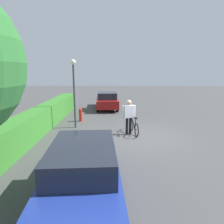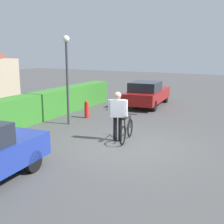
# 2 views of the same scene
# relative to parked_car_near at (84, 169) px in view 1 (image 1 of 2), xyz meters

# --- Properties ---
(ground_plane) EXTENTS (60.00, 60.00, 0.00)m
(ground_plane) POSITION_rel_parked_car_near_xyz_m (4.75, -1.90, -0.76)
(ground_plane) COLOR #444444
(hedge_row) EXTENTS (14.34, 0.90, 1.22)m
(hedge_row) POSITION_rel_parked_car_near_xyz_m (4.75, 3.18, -0.15)
(hedge_row) COLOR #327828
(hedge_row) RESTS_ON ground
(parked_car_near) EXTENTS (4.49, 2.06, 1.47)m
(parked_car_near) POSITION_rel_parked_car_near_xyz_m (0.00, 0.00, 0.00)
(parked_car_near) COLOR navy
(parked_car_near) RESTS_ON ground
(parked_car_far) EXTENTS (4.22, 2.02, 1.40)m
(parked_car_far) POSITION_rel_parked_car_near_xyz_m (11.59, -0.01, -0.06)
(parked_car_far) COLOR maroon
(parked_car_far) RESTS_ON ground
(bicycle) EXTENTS (1.66, 0.51, 0.91)m
(bicycle) POSITION_rel_parked_car_near_xyz_m (5.17, -1.69, -0.39)
(bicycle) COLOR black
(bicycle) RESTS_ON ground
(person_rider) EXTENTS (0.35, 0.66, 1.73)m
(person_rider) POSITION_rel_parked_car_near_xyz_m (5.02, -1.41, 0.26)
(person_rider) COLOR black
(person_rider) RESTS_ON ground
(street_lamp) EXTENTS (0.28, 0.28, 3.70)m
(street_lamp) POSITION_rel_parked_car_near_xyz_m (6.15, 1.49, 1.68)
(street_lamp) COLOR #38383D
(street_lamp) RESTS_ON ground
(fire_hydrant) EXTENTS (0.20, 0.20, 0.81)m
(fire_hydrant) POSITION_rel_parked_car_near_xyz_m (7.52, 1.44, -0.35)
(fire_hydrant) COLOR red
(fire_hydrant) RESTS_ON ground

